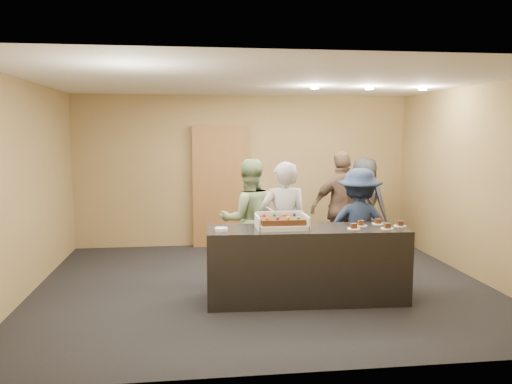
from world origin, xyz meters
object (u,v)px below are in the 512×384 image
Objects in this scene: serving_counter at (306,264)px; sheet_cake at (282,221)px; person_server_grey at (284,226)px; person_dark_suit at (364,206)px; person_brown_extra at (343,208)px; storage_cabinet at (220,186)px; plate_stack at (221,229)px; cake_box at (281,225)px; person_sage_man at (249,220)px; person_navy_man at (359,226)px.

serving_counter is 4.64× the size of sheet_cake.
person_dark_suit is (1.67, 1.71, -0.02)m from person_server_grey.
person_server_grey is at bearing 39.20° from person_brown_extra.
storage_cabinet reaches higher than person_brown_extra.
serving_counter is 2.64m from person_dark_suit.
storage_cabinet is 1.29× the size of person_server_grey.
storage_cabinet is at bearing -45.72° from person_brown_extra.
person_brown_extra is at bearing -39.29° from storage_cabinet.
plate_stack is 0.09× the size of person_brown_extra.
person_server_grey reaches higher than cake_box.
storage_cabinet reaches higher than person_server_grey.
cake_box is at bearing 100.69° from person_sage_man.
person_server_grey is at bearing 76.24° from sheet_cake.
sheet_cake is 1.02m from person_sage_man.
storage_cabinet is 3.57× the size of cake_box.
person_navy_man is (1.90, 0.66, -0.13)m from plate_stack.
person_dark_suit reaches higher than cake_box.
storage_cabinet is 2.15m from person_sage_man.
person_server_grey is 0.95× the size of person_brown_extra.
person_sage_man is at bearing 72.31° from person_dark_suit.
cake_box is at bearing -79.57° from storage_cabinet.
person_navy_man is 0.96× the size of person_dark_suit.
plate_stack is (-0.17, -3.14, -0.17)m from storage_cabinet.
person_brown_extra is (0.94, 1.61, 0.43)m from serving_counter.
person_brown_extra is at bearing 62.47° from serving_counter.
person_navy_man is 1.67m from person_dark_suit.
person_dark_suit is (0.61, 1.55, 0.03)m from person_navy_man.
person_brown_extra is at bearing 51.91° from cake_box.
person_brown_extra reaches higher than sheet_cake.
person_server_grey is 1.07m from person_navy_man.
sheet_cake reaches higher than serving_counter.
person_brown_extra is at bearing 52.29° from sheet_cake.
person_navy_man reaches higher than sheet_cake.
person_brown_extra is 0.77m from person_dark_suit.
person_server_grey reaches higher than serving_counter.
person_dark_suit reaches higher than serving_counter.
storage_cabinet is at bearing 20.73° from person_dark_suit.
person_sage_man is 0.96× the size of person_brown_extra.
serving_counter is at bearing 115.34° from person_sage_man.
person_brown_extra reaches higher than cake_box.
person_sage_man is 2.38m from person_dark_suit.
person_server_grey reaches higher than person_dark_suit.
serving_counter is 1.14m from plate_stack.
person_dark_suit is at bearing 41.42° from plate_stack.
sheet_cake is at bearing 92.95° from person_dark_suit.
person_brown_extra is (1.81, -1.48, -0.20)m from storage_cabinet.
person_server_grey is 1.62m from person_brown_extra.
serving_counter is at bearing 98.19° from person_dark_suit.
storage_cabinet reaches higher than person_navy_man.
person_navy_man is at bearing 37.72° from serving_counter.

